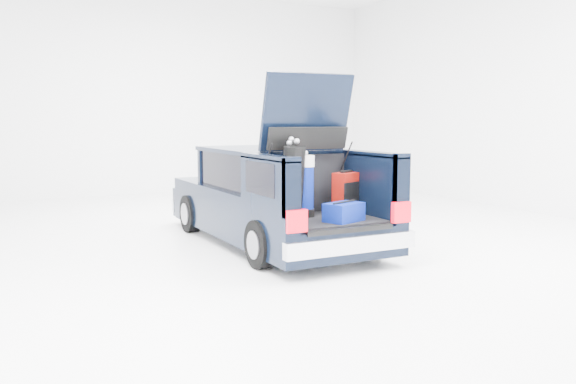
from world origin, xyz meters
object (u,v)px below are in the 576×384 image
car (270,198)px  blue_duffel (344,212)px  black_golf_bag (293,182)px  red_suitcase (346,193)px  blue_golf_bag (304,185)px

car → blue_duffel: bearing=-86.5°
black_golf_bag → blue_duffel: black_golf_bag is taller
red_suitcase → blue_duffel: bearing=-146.6°
car → blue_duffel: car is taller
black_golf_bag → red_suitcase: bearing=-5.7°
black_golf_bag → blue_golf_bag: bearing=-0.5°
red_suitcase → blue_duffel: size_ratio=1.03×
car → black_golf_bag: 1.45m
black_golf_bag → blue_duffel: (0.43, -0.55, -0.35)m
blue_golf_bag → blue_duffel: bearing=-54.3°
blue_duffel → black_golf_bag: bearing=107.5°
red_suitcase → blue_duffel: red_suitcase is taller
car → black_golf_bag: bearing=-102.9°
red_suitcase → black_golf_bag: (-0.81, 0.00, 0.19)m
black_golf_bag → blue_duffel: size_ratio=1.84×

